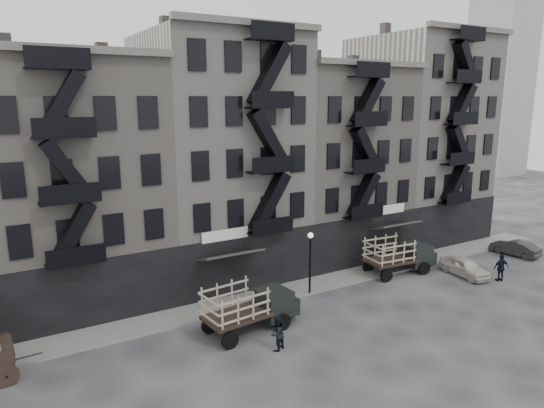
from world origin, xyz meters
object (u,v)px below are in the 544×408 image
stake_truck_east (399,253)px  pedestrian_mid (277,333)px  stake_truck_west (249,304)px  car_east (465,267)px  car_far (515,248)px  policeman (501,268)px

stake_truck_east → pedestrian_mid: bearing=-154.5°
stake_truck_west → car_east: size_ratio=1.47×
car_far → stake_truck_east: bearing=-16.6°
stake_truck_west → stake_truck_east: bearing=3.7°
stake_truck_east → policeman: stake_truck_east is taller
car_east → policeman: bearing=-53.4°
stake_truck_west → policeman: (18.92, -2.45, -0.61)m
stake_truck_west → car_far: 25.20m
car_east → car_far: size_ratio=1.02×
car_east → car_far: car_east is taller
pedestrian_mid → policeman: bearing=157.4°
pedestrian_mid → policeman: size_ratio=0.94×
stake_truck_west → car_east: bearing=-7.6°
stake_truck_west → pedestrian_mid: stake_truck_west is taller
car_east → pedestrian_mid: size_ratio=2.11×
stake_truck_east → car_east: 4.84m
stake_truck_east → pedestrian_mid: size_ratio=3.06×
pedestrian_mid → stake_truck_west: bearing=-108.4°
car_east → car_far: (7.54, 0.98, -0.03)m
car_east → car_far: 7.61m
car_far → policeman: size_ratio=1.94×
stake_truck_west → policeman: stake_truck_west is taller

